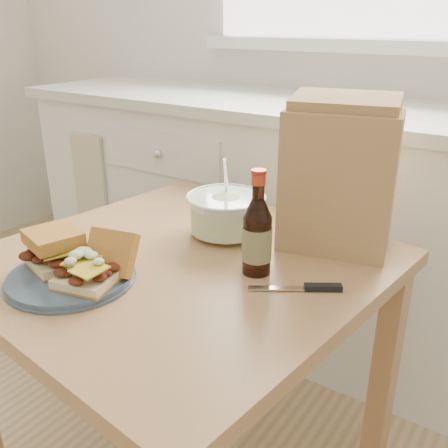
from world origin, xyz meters
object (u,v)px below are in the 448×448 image
Objects in this scene: beer_bottle at (257,236)px; paper_bag at (339,181)px; coleslaw_bowl at (226,215)px; plate at (71,277)px; dining_table at (182,297)px.

paper_bag is at bearing 94.37° from beer_bottle.
beer_bottle is at bearing -38.43° from coleslaw_bowl.
plate is 0.40m from beer_bottle.
beer_bottle reaches higher than plate.
plate is at bearing -109.20° from coleslaw_bowl.
plate is 1.29× the size of coleslaw_bowl.
plate is 0.64m from paper_bag.
plate is 0.80× the size of paper_bag.
paper_bag is (0.08, 0.23, 0.08)m from beer_bottle.
paper_bag reaches higher than plate.
beer_bottle is (0.31, 0.25, 0.08)m from plate.
beer_bottle is 0.25m from paper_bag.
paper_bag is (0.39, 0.48, 0.16)m from plate.
coleslaw_bowl is (0.14, 0.39, 0.04)m from plate.
dining_table is 4.03× the size of beer_bottle.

